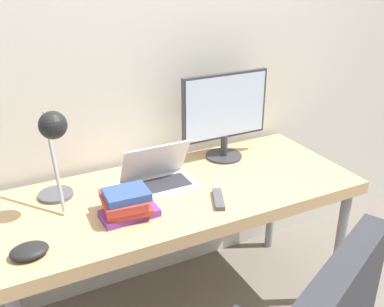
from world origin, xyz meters
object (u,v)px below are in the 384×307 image
object	(u,v)px
laptop	(158,178)
monitor	(225,112)
desk_lamp	(54,144)
game_controller	(29,251)
book_stack	(126,204)

from	to	relation	value
laptop	monitor	distance (m)	0.50
laptop	monitor	xyz separation A→B (m)	(0.43, 0.15, 0.21)
monitor	desk_lamp	bearing A→B (deg)	-169.78
desk_lamp	monitor	bearing A→B (deg)	10.22
laptop	desk_lamp	size ratio (longest dim) A/B	0.70
laptop	game_controller	distance (m)	0.67
game_controller	laptop	bearing A→B (deg)	23.56
desk_lamp	game_controller	world-z (taller)	desk_lamp
book_stack	game_controller	distance (m)	0.41
monitor	laptop	bearing A→B (deg)	-161.26
monitor	game_controller	xyz separation A→B (m)	(-1.04, -0.41, -0.23)
monitor	desk_lamp	world-z (taller)	same
laptop	book_stack	size ratio (longest dim) A/B	1.35
monitor	book_stack	bearing A→B (deg)	-153.52
laptop	game_controller	size ratio (longest dim) A/B	2.31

